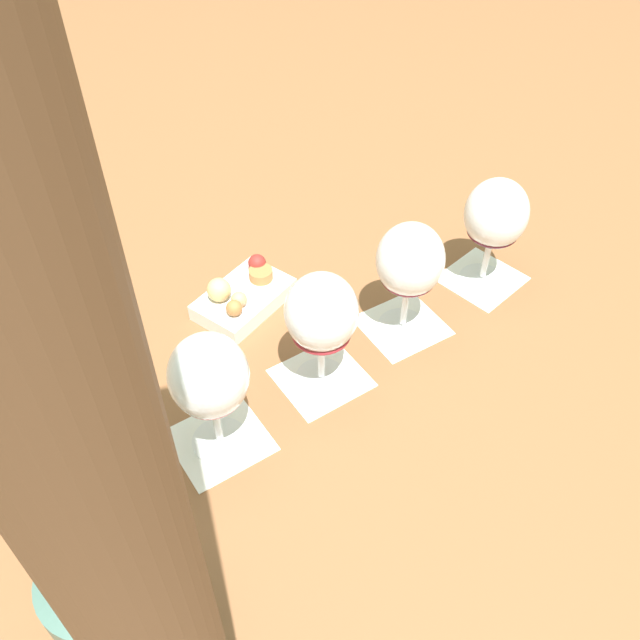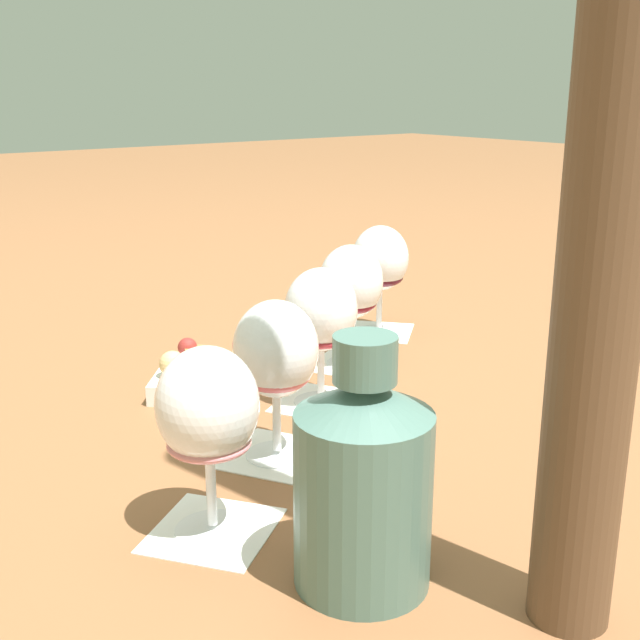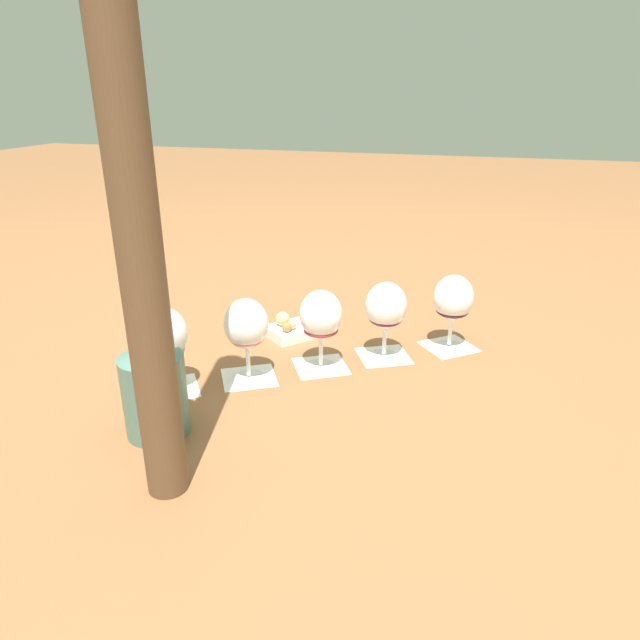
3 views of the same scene
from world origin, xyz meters
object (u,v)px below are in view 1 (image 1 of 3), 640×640
(wine_glass_2, at_px, (325,316))
(wine_glass_4, at_px, (495,218))
(wine_glass_1, at_px, (209,380))
(ceramic_vase, at_px, (115,601))
(umbrella_pole, at_px, (79,459))
(wine_glass_3, at_px, (410,265))
(snack_dish, at_px, (243,296))
(wine_glass_0, at_px, (71,456))

(wine_glass_2, distance_m, wine_glass_4, 0.30)
(wine_glass_1, height_order, ceramic_vase, ceramic_vase)
(wine_glass_1, bearing_deg, umbrella_pole, -86.81)
(wine_glass_3, xyz_separation_m, ceramic_vase, (-0.32, -0.40, -0.02))
(snack_dish, bearing_deg, umbrella_pole, -90.53)
(wine_glass_0, height_order, umbrella_pole, umbrella_pole)
(wine_glass_4, relative_size, ceramic_vase, 0.83)
(wine_glass_4, bearing_deg, snack_dish, -174.67)
(wine_glass_2, distance_m, wine_glass_3, 0.14)
(wine_glass_0, relative_size, wine_glass_2, 1.00)
(snack_dish, height_order, umbrella_pole, umbrella_pole)
(wine_glass_0, xyz_separation_m, umbrella_pole, (0.15, -0.26, 0.38))
(wine_glass_1, relative_size, umbrella_pole, 0.17)
(wine_glass_3, bearing_deg, wine_glass_0, -144.93)
(wine_glass_2, xyz_separation_m, ceramic_vase, (-0.20, -0.31, -0.02))
(wine_glass_0, relative_size, wine_glass_3, 1.00)
(wine_glass_2, bearing_deg, ceramic_vase, -123.12)
(wine_glass_3, bearing_deg, snack_dish, 165.58)
(wine_glass_3, relative_size, ceramic_vase, 0.83)
(wine_glass_1, distance_m, snack_dish, 0.25)
(wine_glass_1, relative_size, snack_dish, 1.06)
(wine_glass_3, distance_m, wine_glass_4, 0.16)
(umbrella_pole, bearing_deg, wine_glass_1, 93.19)
(umbrella_pole, bearing_deg, ceramic_vase, 125.95)
(ceramic_vase, distance_m, snack_dish, 0.47)
(wine_glass_2, bearing_deg, wine_glass_1, -145.88)
(wine_glass_2, distance_m, snack_dish, 0.20)
(wine_glass_0, relative_size, wine_glass_4, 1.00)
(wine_glass_1, distance_m, wine_glass_3, 0.30)
(wine_glass_1, bearing_deg, wine_glass_0, -145.93)
(ceramic_vase, xyz_separation_m, snack_dish, (0.10, 0.45, -0.07))
(wine_glass_4, xyz_separation_m, ceramic_vase, (-0.45, -0.49, -0.02))
(wine_glass_0, relative_size, snack_dish, 1.06)
(wine_glass_1, bearing_deg, snack_dish, 83.90)
(wine_glass_2, height_order, umbrella_pole, umbrella_pole)
(wine_glass_0, xyz_separation_m, ceramic_vase, (0.06, -0.13, -0.02))
(wine_glass_0, bearing_deg, wine_glass_2, 34.09)
(wine_glass_3, relative_size, snack_dish, 1.06)
(wine_glass_1, xyz_separation_m, wine_glass_2, (0.13, 0.09, 0.00))
(wine_glass_0, xyz_separation_m, wine_glass_3, (0.37, 0.26, -0.00))
(snack_dish, bearing_deg, wine_glass_2, -53.78)
(wine_glass_2, height_order, wine_glass_3, same)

